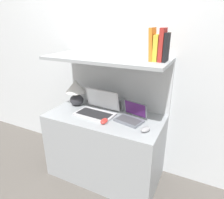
% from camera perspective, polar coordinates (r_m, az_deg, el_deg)
% --- Properties ---
extents(ground_plane, '(12.00, 12.00, 0.00)m').
position_cam_1_polar(ground_plane, '(2.20, -5.84, -24.66)').
color(ground_plane, '#56514C').
extents(wall_back, '(6.00, 0.05, 2.40)m').
position_cam_1_polar(wall_back, '(2.12, 2.11, 11.07)').
color(wall_back, silver).
rests_on(wall_back, ground_plane).
extents(desk, '(1.14, 0.57, 0.71)m').
position_cam_1_polar(desk, '(2.16, -2.12, -13.23)').
color(desk, '#999EA3').
rests_on(desk, ground_plane).
extents(back_riser, '(1.14, 0.04, 1.25)m').
position_cam_1_polar(back_riser, '(2.26, 1.45, -3.61)').
color(back_riser, silver).
rests_on(back_riser, ground_plane).
extents(shelf, '(1.14, 0.51, 0.03)m').
position_cam_1_polar(shelf, '(1.86, -1.49, 11.67)').
color(shelf, '#999EA3').
rests_on(shelf, back_riser).
extents(table_lamp, '(0.22, 0.22, 0.29)m').
position_cam_1_polar(table_lamp, '(2.20, -10.23, 2.66)').
color(table_lamp, '#2D2D33').
rests_on(table_lamp, desk).
extents(laptop_large, '(0.40, 0.31, 0.23)m').
position_cam_1_polar(laptop_large, '(2.01, -4.24, -2.74)').
color(laptop_large, silver).
rests_on(laptop_large, desk).
extents(laptop_small, '(0.29, 0.25, 0.17)m').
position_cam_1_polar(laptop_small, '(1.88, 5.45, -4.94)').
color(laptop_small, slate).
rests_on(laptop_small, desk).
extents(computer_mouse, '(0.07, 0.11, 0.04)m').
position_cam_1_polar(computer_mouse, '(1.84, -2.24, -6.16)').
color(computer_mouse, red).
rests_on(computer_mouse, desk).
extents(second_mouse, '(0.09, 0.12, 0.04)m').
position_cam_1_polar(second_mouse, '(1.73, 9.53, -8.40)').
color(second_mouse, '#99999E').
rests_on(second_mouse, desk).
extents(router_box, '(0.10, 0.06, 0.12)m').
position_cam_1_polar(router_box, '(2.09, 2.06, -1.26)').
color(router_box, gray).
rests_on(router_box, desk).
extents(book_black, '(0.02, 0.13, 0.22)m').
position_cam_1_polar(book_black, '(1.67, 15.31, 14.14)').
color(book_black, black).
rests_on(book_black, shelf).
extents(book_red, '(0.03, 0.13, 0.26)m').
position_cam_1_polar(book_red, '(1.67, 14.19, 14.89)').
color(book_red, '#A82823').
rests_on(book_red, shelf).
extents(book_yellow, '(0.04, 0.12, 0.21)m').
position_cam_1_polar(book_yellow, '(1.68, 12.67, 14.17)').
color(book_yellow, gold).
rests_on(book_yellow, shelf).
extents(book_orange, '(0.04, 0.13, 0.26)m').
position_cam_1_polar(book_orange, '(1.69, 11.48, 15.18)').
color(book_orange, orange).
rests_on(book_orange, shelf).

